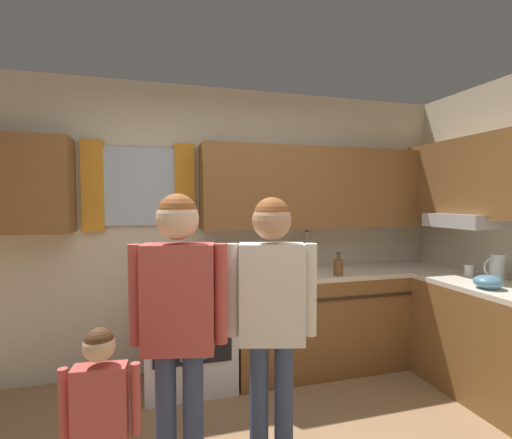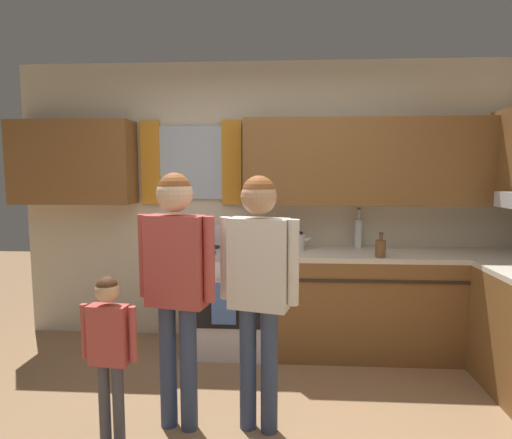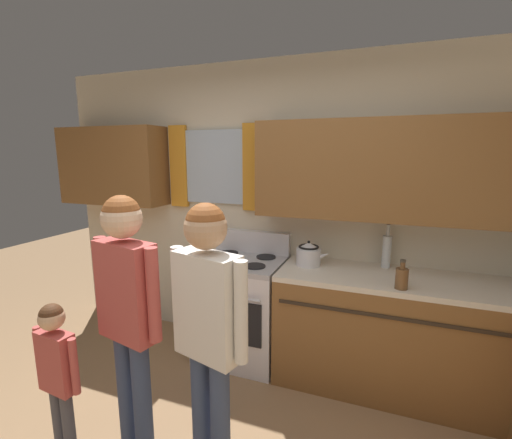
{
  "view_description": "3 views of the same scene",
  "coord_description": "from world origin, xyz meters",
  "px_view_note": "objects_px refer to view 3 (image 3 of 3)",
  "views": [
    {
      "loc": [
        -0.57,
        -1.55,
        1.55
      ],
      "look_at": [
        0.08,
        0.73,
        1.43
      ],
      "focal_mm": 25.78,
      "sensor_mm": 36.0,
      "label": 1
    },
    {
      "loc": [
        0.19,
        -2.18,
        1.59
      ],
      "look_at": [
        0.02,
        0.6,
        1.28
      ],
      "focal_mm": 30.08,
      "sensor_mm": 36.0,
      "label": 2
    },
    {
      "loc": [
        0.86,
        -1.14,
        1.8
      ],
      "look_at": [
        0.07,
        0.97,
        1.38
      ],
      "focal_mm": 24.64,
      "sensor_mm": 36.0,
      "label": 3
    }
  ],
  "objects_px": {
    "adult_in_plaid": "(208,317)",
    "stovetop_kettle": "(309,254)",
    "adult_holding_child": "(128,301)",
    "stove_oven": "(242,306)",
    "bottle_squat_brown": "(402,278)",
    "bottle_tall_clear": "(387,250)",
    "small_child": "(57,367)"
  },
  "relations": [
    {
      "from": "stovetop_kettle",
      "to": "adult_in_plaid",
      "type": "xyz_separation_m",
      "value": [
        -0.24,
        -1.28,
        -0.01
      ]
    },
    {
      "from": "stovetop_kettle",
      "to": "bottle_tall_clear",
      "type": "bearing_deg",
      "value": 15.26
    },
    {
      "from": "bottle_squat_brown",
      "to": "small_child",
      "type": "bearing_deg",
      "value": -146.3
    },
    {
      "from": "bottle_squat_brown",
      "to": "adult_in_plaid",
      "type": "xyz_separation_m",
      "value": [
        -0.94,
        -0.99,
        0.01
      ]
    },
    {
      "from": "bottle_tall_clear",
      "to": "adult_in_plaid",
      "type": "relative_size",
      "value": 0.23
    },
    {
      "from": "small_child",
      "to": "adult_in_plaid",
      "type": "bearing_deg",
      "value": 13.31
    },
    {
      "from": "stovetop_kettle",
      "to": "small_child",
      "type": "relative_size",
      "value": 0.27
    },
    {
      "from": "stovetop_kettle",
      "to": "small_child",
      "type": "distance_m",
      "value": 1.87
    },
    {
      "from": "bottle_squat_brown",
      "to": "stove_oven",
      "type": "bearing_deg",
      "value": 169.74
    },
    {
      "from": "stove_oven",
      "to": "bottle_tall_clear",
      "type": "height_order",
      "value": "bottle_tall_clear"
    },
    {
      "from": "adult_in_plaid",
      "to": "stovetop_kettle",
      "type": "bearing_deg",
      "value": 79.27
    },
    {
      "from": "bottle_squat_brown",
      "to": "small_child",
      "type": "xyz_separation_m",
      "value": [
        -1.79,
        -1.19,
        -0.35
      ]
    },
    {
      "from": "bottle_tall_clear",
      "to": "stovetop_kettle",
      "type": "xyz_separation_m",
      "value": [
        -0.59,
        -0.16,
        -0.05
      ]
    },
    {
      "from": "stovetop_kettle",
      "to": "bottle_squat_brown",
      "type": "bearing_deg",
      "value": -22.28
    },
    {
      "from": "stove_oven",
      "to": "bottle_squat_brown",
      "type": "height_order",
      "value": "bottle_squat_brown"
    },
    {
      "from": "bottle_squat_brown",
      "to": "adult_in_plaid",
      "type": "height_order",
      "value": "adult_in_plaid"
    },
    {
      "from": "bottle_squat_brown",
      "to": "bottle_tall_clear",
      "type": "distance_m",
      "value": 0.46
    },
    {
      "from": "adult_holding_child",
      "to": "adult_in_plaid",
      "type": "relative_size",
      "value": 1.01
    },
    {
      "from": "bottle_squat_brown",
      "to": "adult_holding_child",
      "type": "distance_m",
      "value": 1.75
    },
    {
      "from": "bottle_squat_brown",
      "to": "bottle_tall_clear",
      "type": "relative_size",
      "value": 0.56
    },
    {
      "from": "bottle_tall_clear",
      "to": "stove_oven",
      "type": "bearing_deg",
      "value": -169.47
    },
    {
      "from": "stove_oven",
      "to": "stovetop_kettle",
      "type": "distance_m",
      "value": 0.78
    },
    {
      "from": "small_child",
      "to": "stovetop_kettle",
      "type": "bearing_deg",
      "value": 53.61
    },
    {
      "from": "stovetop_kettle",
      "to": "adult_in_plaid",
      "type": "height_order",
      "value": "adult_in_plaid"
    },
    {
      "from": "stove_oven",
      "to": "adult_in_plaid",
      "type": "bearing_deg",
      "value": -74.72
    },
    {
      "from": "stovetop_kettle",
      "to": "small_child",
      "type": "xyz_separation_m",
      "value": [
        -1.09,
        -1.48,
        -0.36
      ]
    },
    {
      "from": "adult_holding_child",
      "to": "small_child",
      "type": "xyz_separation_m",
      "value": [
        -0.35,
        -0.19,
        -0.37
      ]
    },
    {
      "from": "adult_holding_child",
      "to": "adult_in_plaid",
      "type": "distance_m",
      "value": 0.5
    },
    {
      "from": "stove_oven",
      "to": "adult_in_plaid",
      "type": "distance_m",
      "value": 1.37
    },
    {
      "from": "bottle_squat_brown",
      "to": "adult_holding_child",
      "type": "xyz_separation_m",
      "value": [
        -1.44,
        -1.0,
        0.02
      ]
    },
    {
      "from": "adult_holding_child",
      "to": "small_child",
      "type": "height_order",
      "value": "adult_holding_child"
    },
    {
      "from": "bottle_tall_clear",
      "to": "stovetop_kettle",
      "type": "height_order",
      "value": "bottle_tall_clear"
    }
  ]
}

